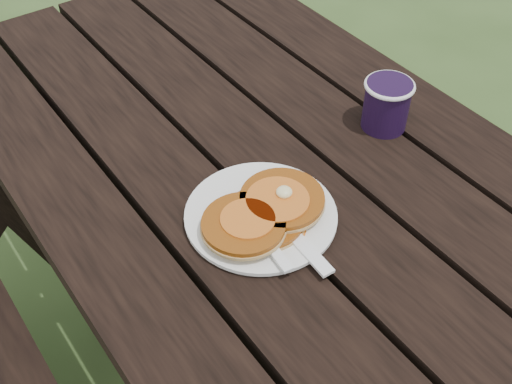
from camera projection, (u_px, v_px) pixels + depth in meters
picnic_table at (332, 373)px, 1.20m from camera, size 1.36×1.80×0.75m
plate at (261, 216)px, 0.95m from camera, size 0.23×0.23×0.01m
pancake_stack at (265, 212)px, 0.93m from camera, size 0.20×0.13×0.04m
knife at (291, 232)px, 0.92m from camera, size 0.03×0.18×0.00m
fork at (269, 244)px, 0.90m from camera, size 0.05×0.16×0.01m
coffee_cup at (387, 102)px, 1.08m from camera, size 0.09×0.09×0.09m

